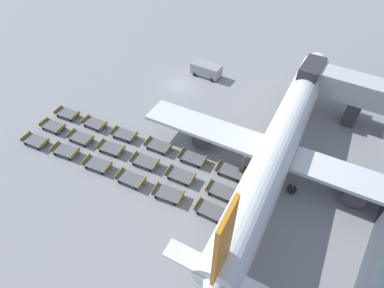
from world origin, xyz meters
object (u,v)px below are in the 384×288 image
(baggage_dolly_row_mid_a_col_b, at_px, (80,138))
(baggage_dolly_row_mid_a_col_c, at_px, (111,148))
(baggage_dolly_row_mid_a_col_e, at_px, (180,175))
(baggage_dolly_row_mid_a_col_f, at_px, (222,191))
(baggage_dolly_row_near_col_a, at_px, (35,141))
(baggage_dolly_row_mid_b_col_e, at_px, (192,158))
(baggage_dolly_row_near_col_e, at_px, (168,194))
(baggage_dolly_row_mid_b_col_f, at_px, (230,171))
(baggage_dolly_row_mid_b_col_d, at_px, (158,146))
(baggage_dolly_row_near_col_f, at_px, (211,210))
(baggage_dolly_row_near_col_d, at_px, (131,179))
(baggage_dolly_row_near_col_b, at_px, (65,151))
(baggage_dolly_row_mid_b_col_a, at_px, (67,114))
(baggage_dolly_row_mid_a_col_d, at_px, (145,161))
(baggage_dolly_row_mid_b_col_c, at_px, (124,134))
(baggage_dolly_row_mid_a_col_a, at_px, (53,126))
(airplane, at_px, (280,143))
(service_van, at_px, (206,70))
(baggage_dolly_row_near_col_c, at_px, (97,164))
(baggage_dolly_row_mid_b_col_b, at_px, (94,123))

(baggage_dolly_row_mid_a_col_b, distance_m, baggage_dolly_row_mid_a_col_c, 4.51)
(baggage_dolly_row_mid_a_col_e, bearing_deg, baggage_dolly_row_mid_a_col_f, 9.98)
(baggage_dolly_row_near_col_a, height_order, baggage_dolly_row_mid_b_col_e, same)
(baggage_dolly_row_mid_b_col_e, bearing_deg, baggage_dolly_row_near_col_e, -81.03)
(baggage_dolly_row_mid_b_col_f, bearing_deg, baggage_dolly_row_mid_b_col_d, -169.74)
(baggage_dolly_row_near_col_f, xyz_separation_m, baggage_dolly_row_mid_a_col_c, (-14.53, 0.26, 0.00))
(baggage_dolly_row_near_col_a, height_order, baggage_dolly_row_near_col_f, same)
(baggage_dolly_row_near_col_d, bearing_deg, baggage_dolly_row_near_col_b, -170.99)
(baggage_dolly_row_near_col_a, height_order, baggage_dolly_row_mid_b_col_a, same)
(baggage_dolly_row_mid_b_col_e, bearing_deg, baggage_dolly_row_near_col_f, -39.73)
(baggage_dolly_row_mid_a_col_d, relative_size, baggage_dolly_row_mid_b_col_f, 1.00)
(baggage_dolly_row_mid_b_col_c, bearing_deg, baggage_dolly_row_mid_b_col_f, 10.68)
(baggage_dolly_row_mid_a_col_a, bearing_deg, baggage_dolly_row_mid_b_col_e, 18.62)
(baggage_dolly_row_near_col_f, relative_size, baggage_dolly_row_mid_b_col_e, 1.00)
(airplane, relative_size, baggage_dolly_row_mid_b_col_e, 9.82)
(baggage_dolly_row_mid_a_col_b, xyz_separation_m, baggage_dolly_row_mid_b_col_a, (-5.21, 2.05, 0.00))
(baggage_dolly_row_mid_a_col_e, height_order, baggage_dolly_row_mid_b_col_d, same)
(baggage_dolly_row_mid_a_col_d, bearing_deg, baggage_dolly_row_near_col_e, -21.18)
(baggage_dolly_row_mid_a_col_a, relative_size, baggage_dolly_row_mid_b_col_c, 1.00)
(baggage_dolly_row_mid_a_col_b, relative_size, baggage_dolly_row_mid_a_col_d, 1.00)
(airplane, height_order, baggage_dolly_row_mid_b_col_f, airplane)
(baggage_dolly_row_mid_b_col_a, height_order, baggage_dolly_row_mid_b_col_e, same)
(service_van, distance_m, baggage_dolly_row_mid_b_col_a, 21.79)
(baggage_dolly_row_mid_a_col_c, height_order, baggage_dolly_row_mid_b_col_e, same)
(service_van, height_order, baggage_dolly_row_mid_a_col_d, service_van)
(baggage_dolly_row_near_col_c, bearing_deg, baggage_dolly_row_mid_b_col_e, 40.86)
(baggage_dolly_row_near_col_e, xyz_separation_m, baggage_dolly_row_mid_b_col_d, (-5.43, 4.80, 0.00))
(baggage_dolly_row_mid_b_col_b, relative_size, baggage_dolly_row_mid_b_col_d, 1.00)
(baggage_dolly_row_mid_b_col_e, bearing_deg, baggage_dolly_row_near_col_c, -139.14)
(baggage_dolly_row_mid_b_col_d, bearing_deg, baggage_dolly_row_mid_a_col_f, -7.23)
(baggage_dolly_row_mid_a_col_c, bearing_deg, baggage_dolly_row_mid_a_col_d, 9.32)
(baggage_dolly_row_mid_a_col_d, bearing_deg, baggage_dolly_row_mid_a_col_b, -169.26)
(baggage_dolly_row_near_col_a, xyz_separation_m, baggage_dolly_row_mid_b_col_d, (12.82, 8.21, 0.00))
(baggage_dolly_row_near_col_e, bearing_deg, baggage_dolly_row_mid_a_col_e, 99.42)
(baggage_dolly_row_mid_a_col_c, bearing_deg, baggage_dolly_row_mid_b_col_b, 159.62)
(baggage_dolly_row_near_col_a, xyz_separation_m, baggage_dolly_row_mid_a_col_d, (13.24, 5.36, 0.00))
(baggage_dolly_row_near_col_c, relative_size, baggage_dolly_row_mid_a_col_c, 1.00)
(baggage_dolly_row_mid_a_col_a, height_order, baggage_dolly_row_mid_b_col_e, same)
(baggage_dolly_row_mid_a_col_d, bearing_deg, baggage_dolly_row_mid_b_col_b, 173.61)
(baggage_dolly_row_near_col_b, distance_m, baggage_dolly_row_near_col_c, 4.80)
(baggage_dolly_row_mid_a_col_e, bearing_deg, baggage_dolly_row_mid_a_col_b, -169.68)
(baggage_dolly_row_mid_a_col_e, height_order, baggage_dolly_row_mid_b_col_b, same)
(baggage_dolly_row_mid_a_col_b, bearing_deg, baggage_dolly_row_mid_a_col_c, 12.26)
(baggage_dolly_row_near_col_c, bearing_deg, service_van, 91.65)
(baggage_dolly_row_mid_a_col_d, relative_size, baggage_dolly_row_mid_a_col_e, 1.00)
(baggage_dolly_row_near_col_a, xyz_separation_m, baggage_dolly_row_near_col_e, (18.26, 3.41, 0.00))
(baggage_dolly_row_mid_b_col_b, bearing_deg, airplane, 18.90)
(baggage_dolly_row_near_col_c, relative_size, baggage_dolly_row_mid_b_col_f, 1.00)
(baggage_dolly_row_near_col_c, height_order, baggage_dolly_row_near_col_d, same)
(baggage_dolly_row_mid_a_col_d, xyz_separation_m, baggage_dolly_row_mid_a_col_f, (9.39, 1.61, 0.00))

